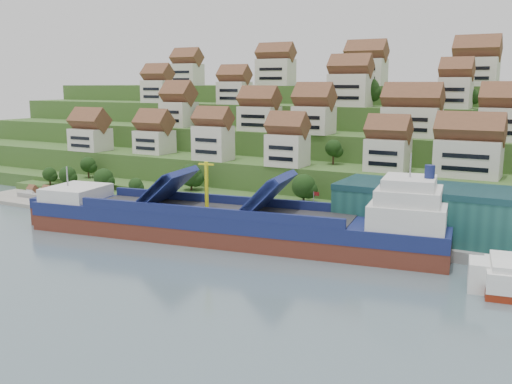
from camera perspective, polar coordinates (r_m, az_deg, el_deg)
The scene contains 10 objects.
ground at distance 118.50m, azimuth -4.29°, elevation -4.81°, with size 300.00×300.00×0.00m, color slate.
quay at distance 122.25m, azimuth 7.50°, elevation -3.85°, with size 180.00×14.00×2.20m, color gray.
pebble_beach at distance 164.59m, azimuth -19.08°, elevation -0.77°, with size 45.00×20.00×1.00m, color gray.
hillside at distance 209.61m, azimuth 11.40°, elevation 4.80°, with size 260.00×128.00×31.00m.
hillside_village at distance 166.41m, azimuth 9.16°, elevation 8.16°, with size 151.55×64.41×29.16m.
hillside_trees at distance 159.36m, azimuth 3.01°, elevation 5.67°, with size 136.18×62.23×30.29m.
warehouse at distance 115.49m, azimuth 22.90°, elevation -2.39°, with size 60.00×15.00×10.00m, color #1F5650.
flagpole at distance 117.09m, azimuth 5.81°, elevation -1.56°, with size 1.28×0.16×8.00m.
beach_huts at distance 164.96m, azimuth -19.90°, elevation -0.23°, with size 14.40×3.70×2.20m.
cargo_ship at distance 115.98m, azimuth -1.81°, elevation -3.28°, with size 88.35×26.36×19.48m.
Camera 1 is at (62.78, -95.31, 31.90)m, focal length 40.00 mm.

